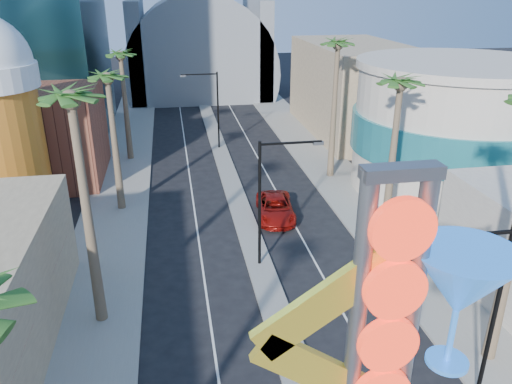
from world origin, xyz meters
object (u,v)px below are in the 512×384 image
object	(u,v)px
neon_sign	(410,357)
red_pickup	(275,208)
pedestrian_b	(453,275)
pedestrian_a	(497,294)

from	to	relation	value
neon_sign	red_pickup	bearing A→B (deg)	86.21
pedestrian_b	neon_sign	bearing A→B (deg)	79.75
pedestrian_a	neon_sign	bearing A→B (deg)	34.52
red_pickup	neon_sign	bearing A→B (deg)	-87.37
pedestrian_a	red_pickup	bearing A→B (deg)	-65.39
neon_sign	red_pickup	xyz separation A→B (m)	(1.56, 23.55, -6.52)
red_pickup	pedestrian_a	bearing A→B (deg)	-49.50
neon_sign	pedestrian_b	distance (m)	16.59
pedestrian_a	pedestrian_b	size ratio (longest dim) A/B	0.99
neon_sign	pedestrian_b	world-z (taller)	neon_sign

